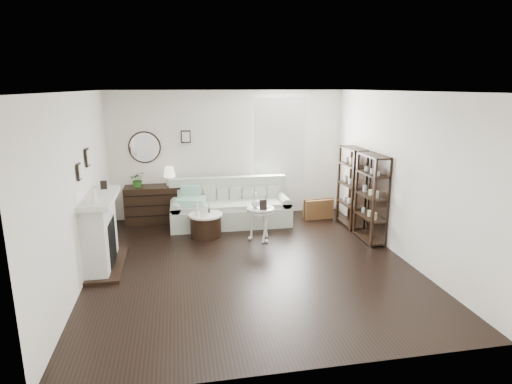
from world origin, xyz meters
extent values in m
plane|color=black|center=(0.00, 0.00, 0.00)|extent=(5.50, 5.50, 0.00)
plane|color=white|center=(0.00, 0.00, 2.70)|extent=(5.50, 5.50, 0.00)
plane|color=white|center=(0.00, 2.75, 1.35)|extent=(5.00, 0.00, 5.00)
plane|color=white|center=(0.00, -2.75, 1.35)|extent=(5.00, 0.00, 5.00)
plane|color=white|center=(-2.50, 0.00, 1.35)|extent=(0.00, 5.50, 5.50)
plane|color=white|center=(2.50, 0.00, 1.35)|extent=(0.00, 5.50, 5.50)
cube|color=white|center=(1.10, 2.73, 1.60)|extent=(1.00, 0.02, 1.80)
cube|color=white|center=(1.10, 2.67, 1.60)|extent=(1.15, 0.02, 1.90)
cylinder|color=silver|center=(-1.75, 2.72, 1.55)|extent=(0.60, 0.03, 0.60)
cube|color=black|center=(-0.90, 2.72, 1.75)|extent=(0.20, 0.03, 0.26)
cube|color=silver|center=(-2.33, 0.30, 0.55)|extent=(0.34, 1.20, 1.10)
cube|color=black|center=(-2.30, 0.30, 0.40)|extent=(0.30, 0.65, 0.70)
cube|color=silver|center=(-2.28, 0.30, 1.12)|extent=(0.44, 1.35, 0.08)
cube|color=black|center=(-2.25, 0.30, 0.03)|extent=(0.50, 1.40, 0.05)
cylinder|color=white|center=(-2.28, -0.15, 1.27)|extent=(0.08, 0.08, 0.22)
cube|color=black|center=(-2.28, 0.70, 1.23)|extent=(0.10, 0.03, 0.14)
cube|color=black|center=(-2.47, -0.05, 1.60)|extent=(0.03, 0.18, 0.24)
cube|color=black|center=(-2.47, 0.60, 1.70)|extent=(0.03, 0.22, 0.28)
cube|color=black|center=(2.33, 1.55, 0.80)|extent=(0.30, 0.80, 1.60)
cylinder|color=beige|center=(2.31, 1.30, 0.52)|extent=(0.08, 0.08, 0.11)
cylinder|color=beige|center=(2.31, 1.55, 0.52)|extent=(0.08, 0.08, 0.11)
cylinder|color=beige|center=(2.31, 1.80, 0.52)|extent=(0.08, 0.08, 0.11)
cylinder|color=beige|center=(2.31, 1.30, 0.92)|extent=(0.08, 0.08, 0.11)
cylinder|color=beige|center=(2.31, 1.55, 0.92)|extent=(0.08, 0.08, 0.11)
cylinder|color=beige|center=(2.31, 1.80, 0.92)|extent=(0.08, 0.08, 0.11)
cylinder|color=beige|center=(2.31, 1.30, 1.32)|extent=(0.08, 0.08, 0.11)
cylinder|color=beige|center=(2.31, 1.55, 1.32)|extent=(0.08, 0.08, 0.11)
cylinder|color=beige|center=(2.31, 1.80, 1.32)|extent=(0.08, 0.08, 0.11)
cube|color=black|center=(2.33, 0.65, 0.80)|extent=(0.30, 0.80, 1.60)
cylinder|color=beige|center=(2.31, 0.40, 0.52)|extent=(0.08, 0.08, 0.11)
cylinder|color=beige|center=(2.31, 0.65, 0.52)|extent=(0.08, 0.08, 0.11)
cylinder|color=beige|center=(2.31, 0.90, 0.52)|extent=(0.08, 0.08, 0.11)
cylinder|color=beige|center=(2.31, 0.40, 0.92)|extent=(0.08, 0.08, 0.11)
cylinder|color=beige|center=(2.31, 0.65, 0.92)|extent=(0.08, 0.08, 0.11)
cylinder|color=beige|center=(2.31, 0.90, 0.92)|extent=(0.08, 0.08, 0.11)
cylinder|color=beige|center=(2.31, 0.40, 1.32)|extent=(0.08, 0.08, 0.11)
cylinder|color=beige|center=(2.31, 0.65, 1.32)|extent=(0.08, 0.08, 0.11)
cylinder|color=beige|center=(2.31, 0.90, 1.32)|extent=(0.08, 0.08, 0.11)
cube|color=#9FA795|center=(-0.08, 2.00, 0.20)|extent=(2.42, 0.84, 0.39)
cube|color=#9FA795|center=(-0.08, 1.97, 0.44)|extent=(2.10, 0.67, 0.09)
cube|color=#9FA795|center=(-0.08, 2.33, 0.57)|extent=(2.42, 0.19, 0.75)
cube|color=#9FA795|center=(-1.17, 2.00, 0.24)|extent=(0.20, 0.79, 0.48)
cube|color=#9FA795|center=(1.02, 2.00, 0.24)|extent=(0.20, 0.79, 0.48)
cube|color=#289269|center=(-0.87, 1.95, 0.55)|extent=(0.62, 0.54, 0.14)
cube|color=brown|center=(1.84, 2.11, 0.21)|extent=(0.64, 0.26, 0.42)
cube|color=black|center=(-1.61, 2.47, 0.39)|extent=(1.17, 0.49, 0.78)
cube|color=black|center=(-1.61, 2.22, 0.21)|extent=(1.12, 0.01, 0.02)
cube|color=black|center=(-1.61, 2.22, 0.43)|extent=(1.12, 0.01, 0.02)
cube|color=black|center=(-1.61, 2.22, 0.64)|extent=(1.12, 0.01, 0.01)
imported|color=#25601B|center=(-1.90, 2.42, 0.94)|extent=(0.32, 0.28, 0.33)
cylinder|color=black|center=(-0.62, 1.40, 0.20)|extent=(0.59, 0.59, 0.41)
cylinder|color=white|center=(-0.62, 1.40, 0.43)|extent=(0.64, 0.64, 0.04)
cylinder|color=silver|center=(0.36, 1.03, 0.60)|extent=(0.50, 0.50, 0.03)
cylinder|color=silver|center=(0.36, 1.03, 0.56)|extent=(0.51, 0.51, 0.02)
cylinder|color=silver|center=(0.36, 1.03, 0.29)|extent=(0.04, 0.04, 0.58)
cylinder|color=silver|center=(-0.78, 1.33, 0.58)|extent=(0.06, 0.06, 0.27)
cube|color=silver|center=(-0.66, 1.24, 0.53)|extent=(0.14, 0.09, 0.18)
cube|color=black|center=(0.38, 0.89, 0.71)|extent=(0.14, 0.07, 0.18)
camera|label=1|loc=(-1.10, -6.33, 2.77)|focal=30.00mm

